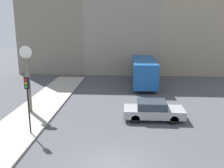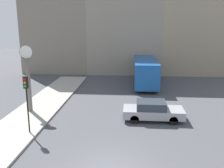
{
  "view_description": "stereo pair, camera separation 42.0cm",
  "coord_description": "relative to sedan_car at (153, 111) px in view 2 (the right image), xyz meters",
  "views": [
    {
      "loc": [
        0.58,
        -10.87,
        6.83
      ],
      "look_at": [
        -0.61,
        8.64,
        2.17
      ],
      "focal_mm": 40.0,
      "sensor_mm": 36.0,
      "label": 1
    },
    {
      "loc": [
        1.0,
        -10.84,
        6.83
      ],
      "look_at": [
        -0.61,
        8.64,
        2.17
      ],
      "focal_mm": 40.0,
      "sensor_mm": 36.0,
      "label": 2
    }
  ],
  "objects": [
    {
      "name": "ground_plane",
      "position": [
        -2.54,
        -6.63,
        -0.71
      ],
      "size": [
        120.0,
        120.0,
        0.0
      ],
      "primitive_type": "plane",
      "color": "#47474C"
    },
    {
      "name": "traffic_light_near",
      "position": [
        -8.0,
        -3.19,
        2.06
      ],
      "size": [
        0.26,
        0.24,
        3.64
      ],
      "color": "black",
      "rests_on": "sidewalk_corner"
    },
    {
      "name": "building_row",
      "position": [
        -2.95,
        18.64,
        7.39
      ],
      "size": [
        29.21,
        5.0,
        17.03
      ],
      "color": "gray",
      "rests_on": "ground_plane"
    },
    {
      "name": "street_clock",
      "position": [
        -9.55,
        0.74,
        2.02
      ],
      "size": [
        1.04,
        0.43,
        5.2
      ],
      "color": "#666056",
      "rests_on": "sidewalk_corner"
    },
    {
      "name": "bus_distant",
      "position": [
        -0.04,
        10.78,
        0.98
      ],
      "size": [
        2.54,
        8.4,
        2.97
      ],
      "color": "#195199",
      "rests_on": "ground_plane"
    },
    {
      "name": "sedan_car",
      "position": [
        0.0,
        0.0,
        0.0
      ],
      "size": [
        4.38,
        1.89,
        1.41
      ],
      "color": "#9E9EA3",
      "rests_on": "ground_plane"
    },
    {
      "name": "sidewalk_corner",
      "position": [
        -9.19,
        2.74,
        -0.63
      ],
      "size": [
        3.46,
        22.74,
        0.15
      ],
      "primitive_type": "cube",
      "color": "#A39E93",
      "rests_on": "ground_plane"
    }
  ]
}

